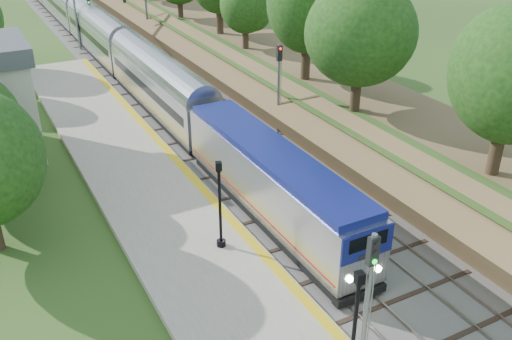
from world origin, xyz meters
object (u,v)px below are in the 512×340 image
train (80,20)px  signal_platform (368,294)px  signal_gantry (111,3)px  lamppost_far (220,210)px  lamppost_mid (354,333)px  signal_farside (279,80)px

train → signal_platform: 58.68m
signal_gantry → train: signal_gantry is taller
train → lamppost_far: size_ratio=23.21×
lamppost_far → signal_platform: size_ratio=0.75×
lamppost_far → lamppost_mid: bearing=-86.5°
signal_farside → signal_gantry: bearing=96.9°
signal_platform → signal_gantry: bearing=84.2°
train → lamppost_mid: size_ratio=22.64×
signal_gantry → lamppost_mid: 53.19m
signal_gantry → lamppost_mid: bearing=-96.2°
train → lamppost_far: (-3.89, -48.24, 0.41)m
lamppost_mid → signal_platform: bearing=-16.8°
lamppost_mid → signal_farside: size_ratio=0.72×
signal_gantry → lamppost_mid: (-5.73, -52.84, -2.23)m
signal_gantry → lamppost_far: bearing=-98.5°
train → signal_gantry: bearing=-66.3°
signal_gantry → lamppost_far: (-6.36, -42.62, -2.29)m
signal_platform → signal_farside: size_ratio=0.94×
train → signal_farside: signal_farside is taller
signal_gantry → train: 6.71m
train → signal_farside: bearing=-80.4°
lamppost_mid → lamppost_far: (-0.63, 10.21, -0.05)m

